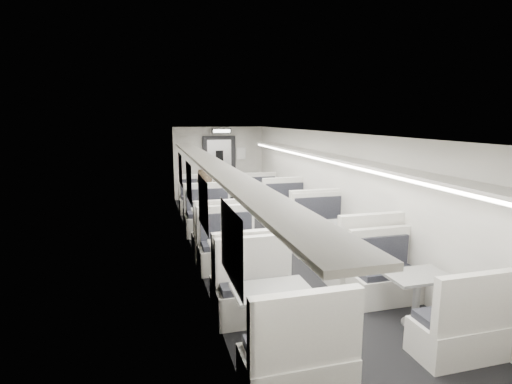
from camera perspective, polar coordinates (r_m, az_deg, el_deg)
room at (r=7.73m, az=2.44°, el=-0.60°), size 3.24×12.24×2.64m
booth_left_a at (r=10.93m, az=-8.01°, el=-1.87°), size 0.99×2.01×1.08m
booth_left_b at (r=8.63m, az=-5.98°, el=-4.94°), size 1.10×2.22×1.19m
booth_left_c at (r=6.50m, az=-2.65°, el=-10.30°), size 1.05×2.14×1.14m
booth_left_d at (r=4.88m, az=2.30°, el=-17.63°), size 1.08×2.19×1.17m
booth_right_a at (r=11.43m, az=1.92°, el=-1.28°), size 0.96×1.95×1.05m
booth_right_b at (r=9.35m, az=6.00°, el=-3.69°), size 1.11×2.25×1.20m
booth_right_c at (r=7.51m, az=11.81°, el=-7.33°), size 1.15×2.33×1.25m
booth_right_d at (r=5.80m, az=21.91°, el=-13.99°), size 0.99×2.01×1.07m
passenger at (r=10.38m, az=-7.00°, el=0.36°), size 0.69×0.51×1.74m
window_a at (r=10.74m, az=-10.75°, el=3.19°), size 0.02×1.18×0.84m
window_b at (r=8.57m, az=-9.55°, el=1.39°), size 0.02×1.18×0.84m
window_c at (r=6.42m, az=-7.55°, el=-1.63°), size 0.02×1.18×0.84m
window_d at (r=4.32m, az=-3.55°, el=-7.61°), size 0.02×1.18×0.84m
luggage_rack_left at (r=7.05m, az=-6.47°, el=4.15°), size 0.46×10.40×0.09m
luggage_rack_right at (r=7.82m, az=11.91°, el=4.62°), size 0.46×10.40×0.09m
vestibule_door at (r=13.46m, az=-5.25°, el=3.46°), size 1.10×0.13×2.10m
exit_sign at (r=12.88m, az=-4.96°, el=8.68°), size 0.62×0.12×0.16m
wall_notice at (r=13.55m, az=-2.14°, el=5.50°), size 0.32×0.02×0.40m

